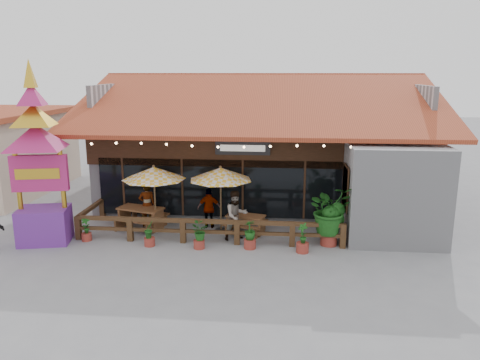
# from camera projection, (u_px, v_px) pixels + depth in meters

# --- Properties ---
(ground) EXTENTS (100.00, 100.00, 0.00)m
(ground) POSITION_uv_depth(u_px,v_px,m) (252.00, 240.00, 17.56)
(ground) COLOR gray
(ground) RESTS_ON ground
(restaurant_building) EXTENTS (15.50, 14.73, 6.09)m
(restaurant_building) POSITION_uv_depth(u_px,v_px,m) (266.00, 152.00, 23.44)
(restaurant_building) COLOR silver
(restaurant_building) RESTS_ON ground
(patio_railing) EXTENTS (10.00, 2.60, 0.92)m
(patio_railing) POSITION_uv_depth(u_px,v_px,m) (191.00, 225.00, 17.36)
(patio_railing) COLOR #4C341B
(patio_railing) RESTS_ON ground
(umbrella_left) EXTENTS (3.08, 3.08, 2.66)m
(umbrella_left) POSITION_uv_depth(u_px,v_px,m) (154.00, 173.00, 18.11)
(umbrella_left) COLOR brown
(umbrella_left) RESTS_ON ground
(umbrella_right) EXTENTS (2.94, 2.94, 2.64)m
(umbrella_right) POSITION_uv_depth(u_px,v_px,m) (221.00, 174.00, 18.05)
(umbrella_right) COLOR brown
(umbrella_right) RESTS_ON ground
(picnic_table_left) EXTENTS (2.14, 1.97, 0.86)m
(picnic_table_left) POSITION_uv_depth(u_px,v_px,m) (141.00, 214.00, 18.74)
(picnic_table_left) COLOR brown
(picnic_table_left) RESTS_ON ground
(picnic_table_right) EXTENTS (1.76, 1.61, 0.71)m
(picnic_table_right) POSITION_uv_depth(u_px,v_px,m) (246.00, 221.00, 18.26)
(picnic_table_right) COLOR brown
(picnic_table_right) RESTS_ON ground
(thai_sign_tower) EXTENTS (3.12, 3.12, 7.11)m
(thai_sign_tower) POSITION_uv_depth(u_px,v_px,m) (36.00, 142.00, 16.49)
(thai_sign_tower) COLOR #67278F
(thai_sign_tower) RESTS_ON ground
(tropical_plant) EXTENTS (2.06, 1.95, 2.26)m
(tropical_plant) POSITION_uv_depth(u_px,v_px,m) (330.00, 211.00, 16.78)
(tropical_plant) COLOR maroon
(tropical_plant) RESTS_ON ground
(diner_a) EXTENTS (0.77, 0.64, 1.80)m
(diner_a) POSITION_uv_depth(u_px,v_px,m) (147.00, 205.00, 18.98)
(diner_a) COLOR #3B2013
(diner_a) RESTS_ON ground
(diner_b) EXTENTS (1.16, 1.09, 1.89)m
(diner_b) POSITION_uv_depth(u_px,v_px,m) (236.00, 215.00, 17.42)
(diner_b) COLOR #3B2013
(diner_b) RESTS_ON ground
(diner_c) EXTENTS (0.96, 0.42, 1.63)m
(diner_c) POSITION_uv_depth(u_px,v_px,m) (209.00, 208.00, 18.76)
(diner_c) COLOR #3B2013
(diner_c) RESTS_ON ground
(planter_a) EXTENTS (0.37, 0.37, 0.90)m
(planter_a) POSITION_uv_depth(u_px,v_px,m) (86.00, 231.00, 17.41)
(planter_a) COLOR maroon
(planter_a) RESTS_ON ground
(planter_b) EXTENTS (0.42, 0.45, 0.95)m
(planter_b) POSITION_uv_depth(u_px,v_px,m) (149.00, 235.00, 16.87)
(planter_b) COLOR maroon
(planter_b) RESTS_ON ground
(planter_c) EXTENTS (0.70, 0.64, 0.97)m
(planter_c) POSITION_uv_depth(u_px,v_px,m) (199.00, 234.00, 16.61)
(planter_c) COLOR maroon
(planter_c) RESTS_ON ground
(planter_d) EXTENTS (0.55, 0.55, 1.05)m
(planter_d) POSITION_uv_depth(u_px,v_px,m) (250.00, 235.00, 16.62)
(planter_d) COLOR maroon
(planter_d) RESTS_ON ground
(planter_e) EXTENTS (0.45, 0.45, 1.07)m
(planter_e) POSITION_uv_depth(u_px,v_px,m) (303.00, 240.00, 16.26)
(planter_e) COLOR maroon
(planter_e) RESTS_ON ground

